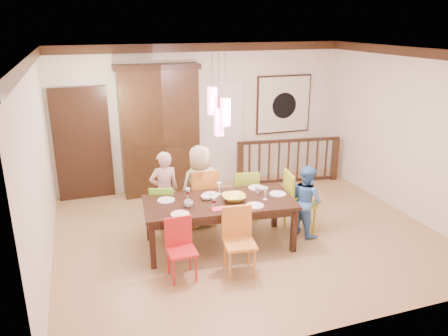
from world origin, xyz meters
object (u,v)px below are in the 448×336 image
object	(u,v)px
person_far_left	(164,191)
person_far_mid	(200,186)
balustrade	(288,160)
chair_far_left	(164,206)
china_hutch	(160,131)
dining_table	(219,205)
chair_end_right	(300,198)
person_end_right	(306,200)

from	to	relation	value
person_far_left	person_far_mid	size ratio (longest dim) A/B	0.96
person_far_mid	balustrade	bearing A→B (deg)	-155.99
chair_far_left	person_far_mid	size ratio (longest dim) A/B	0.61
china_hutch	person_far_mid	size ratio (longest dim) A/B	1.82
dining_table	chair_end_right	size ratio (longest dim) A/B	2.28
dining_table	person_far_left	world-z (taller)	person_far_left
person_far_left	chair_far_left	bearing A→B (deg)	69.16
chair_far_left	dining_table	bearing A→B (deg)	155.98
chair_far_left	person_end_right	xyz separation A→B (m)	(2.17, -0.73, 0.09)
chair_end_right	person_end_right	xyz separation A→B (m)	(0.04, -0.12, -0.00)
dining_table	balustrade	world-z (taller)	balustrade
person_end_right	balustrade	bearing A→B (deg)	-32.26
dining_table	china_hutch	distance (m)	2.63
chair_end_right	person_far_left	bearing A→B (deg)	77.68
dining_table	person_end_right	size ratio (longest dim) A/B	2.01
dining_table	person_end_right	world-z (taller)	person_end_right
balustrade	person_end_right	distance (m)	2.38
balustrade	person_far_left	distance (m)	3.21
dining_table	person_far_left	xyz separation A→B (m)	(-0.66, 0.87, -0.00)
china_hutch	person_far_left	world-z (taller)	china_hutch
chair_far_left	person_end_right	bearing A→B (deg)	-179.64
chair_end_right	balustrade	xyz separation A→B (m)	(0.85, 2.11, -0.09)
person_far_left	chair_end_right	bearing A→B (deg)	155.49
china_hutch	balustrade	world-z (taller)	china_hutch
person_far_left	person_end_right	world-z (taller)	person_far_left
dining_table	balustrade	xyz separation A→B (m)	(2.26, 2.18, -0.17)
dining_table	chair_far_left	distance (m)	1.01
chair_far_left	chair_end_right	world-z (taller)	chair_end_right
balustrade	person_end_right	world-z (taller)	person_end_right
china_hutch	person_end_right	size ratio (longest dim) A/B	2.19
dining_table	person_far_left	size ratio (longest dim) A/B	1.75
balustrade	person_end_right	size ratio (longest dim) A/B	1.93
person_end_right	dining_table	bearing A→B (deg)	75.32
dining_table	person_far_mid	xyz separation A→B (m)	(-0.07, 0.79, 0.03)
chair_far_left	person_far_left	xyz separation A→B (m)	(0.06, 0.20, 0.18)
person_far_mid	person_end_right	bearing A→B (deg)	144.01
dining_table	person_far_mid	bearing A→B (deg)	100.77
chair_far_left	person_end_right	distance (m)	2.30
chair_far_left	chair_end_right	xyz separation A→B (m)	(2.14, -0.61, 0.10)
person_far_left	person_end_right	bearing A→B (deg)	152.95
chair_far_left	person_far_left	bearing A→B (deg)	-88.54
person_far_mid	person_far_left	bearing A→B (deg)	-14.34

